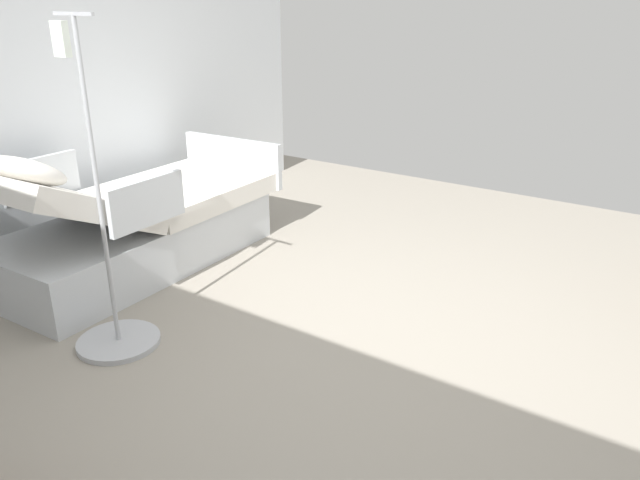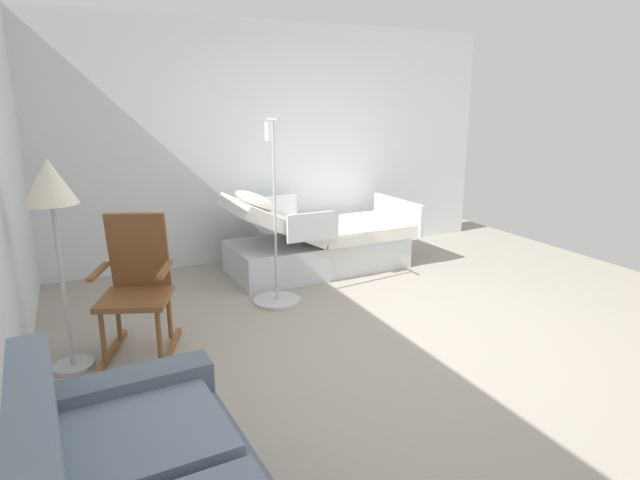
% 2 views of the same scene
% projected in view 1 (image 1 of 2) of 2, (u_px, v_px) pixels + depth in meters
% --- Properties ---
extents(ground_plane, '(6.66, 6.66, 0.00)m').
position_uv_depth(ground_plane, '(351.00, 353.00, 3.20)').
color(ground_plane, gray).
extents(side_wall, '(0.10, 5.53, 2.70)m').
position_uv_depth(side_wall, '(23.00, 62.00, 4.08)').
color(side_wall, silver).
rests_on(side_wall, ground).
extents(hospital_bed, '(1.07, 2.12, 1.00)m').
position_uv_depth(hospital_bed, '(135.00, 224.00, 4.17)').
color(hospital_bed, silver).
rests_on(hospital_bed, ground).
extents(iv_pole, '(0.44, 0.44, 1.69)m').
position_uv_depth(iv_pole, '(112.00, 302.00, 3.20)').
color(iv_pole, '#B2B5BA').
rests_on(iv_pole, ground).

